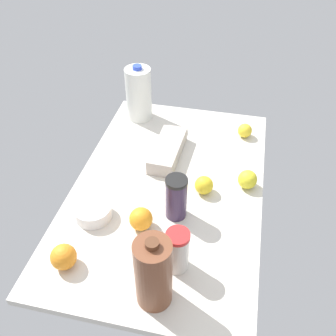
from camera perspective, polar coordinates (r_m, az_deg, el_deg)
countertop at (r=154.29cm, az=-0.00°, el=-3.21°), size 120.00×76.00×3.00cm
mixing_bowl at (r=142.94cm, az=-11.35°, el=-6.50°), size 14.00×14.00×5.21cm
chocolate_milk_jug at (r=111.86cm, az=-2.24°, el=-15.72°), size 11.03×11.03×27.39cm
egg_carton at (r=165.81cm, az=-0.05°, el=2.75°), size 29.34×12.38×6.60cm
tumbler_cup at (r=121.96cm, az=1.45°, el=-12.48°), size 7.76×7.76×16.55cm
shaker_bottle at (r=136.15cm, az=1.26°, el=-4.54°), size 8.10×8.10×17.97cm
milk_jug at (r=186.87cm, az=-4.48°, el=11.20°), size 12.58×12.58×28.15cm
lemon_beside_bowl at (r=181.30cm, az=11.63°, el=5.61°), size 6.63×6.63×6.63cm
orange_by_jug at (r=130.00cm, az=-15.63°, el=-12.91°), size 8.66×8.66×8.66cm
lemon_far_back at (r=148.83cm, az=5.48°, el=-2.70°), size 7.44×7.44×7.44cm
orange_near_front at (r=135.90cm, az=-4.15°, el=-7.74°), size 8.54×8.54×8.54cm
lemon_loose at (r=153.95cm, az=12.02°, el=-1.71°), size 7.74×7.74×7.74cm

